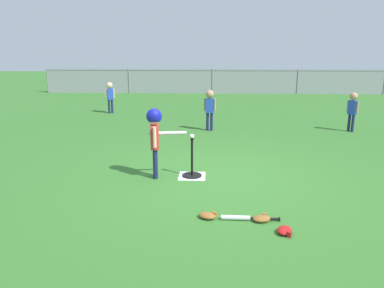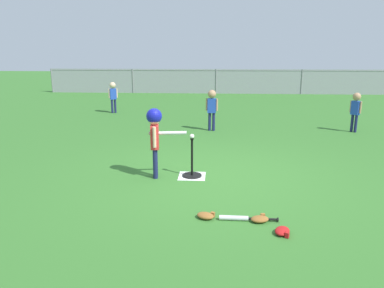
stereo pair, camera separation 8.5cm
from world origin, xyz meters
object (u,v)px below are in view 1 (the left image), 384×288
object	(u,v)px
glove_near_bats	(208,215)
fielder_deep_left	(210,105)
fielder_near_left	(353,107)
spare_bat_silver	(242,218)
baseball_on_tee	(192,136)
batting_tee	(192,170)
glove_tossed_aside	(262,218)
glove_by_plate	(285,230)
batter_child	(155,129)
fielder_near_right	(110,93)

from	to	relation	value
glove_near_bats	fielder_deep_left	bearing A→B (deg)	89.94
fielder_near_left	spare_bat_silver	distance (m)	6.14
fielder_deep_left	spare_bat_silver	xyz separation A→B (m)	(0.41, -5.15, -0.64)
baseball_on_tee	batting_tee	bearing A→B (deg)	-90.00
fielder_near_left	fielder_deep_left	xyz separation A→B (m)	(-3.60, -0.07, 0.03)
glove_tossed_aside	glove_by_plate	bearing A→B (deg)	-53.26
glove_tossed_aside	spare_bat_silver	bearing A→B (deg)	176.17
glove_by_plate	glove_near_bats	size ratio (longest dim) A/B	1.00
baseball_on_tee	spare_bat_silver	distance (m)	1.84
glove_by_plate	glove_tossed_aside	distance (m)	0.37
baseball_on_tee	glove_near_bats	size ratio (longest dim) A/B	0.28
spare_bat_silver	glove_tossed_aside	distance (m)	0.24
glove_by_plate	glove_near_bats	world-z (taller)	same
fielder_deep_left	glove_near_bats	size ratio (longest dim) A/B	3.93
batting_tee	fielder_near_left	bearing A→B (deg)	43.14
glove_by_plate	batter_child	bearing A→B (deg)	133.76
spare_bat_silver	glove_tossed_aside	bearing A→B (deg)	-3.83
glove_by_plate	glove_near_bats	distance (m)	0.94
baseball_on_tee	fielder_deep_left	bearing A→B (deg)	85.58
batter_child	fielder_near_left	size ratio (longest dim) A/B	1.14
batter_child	glove_by_plate	world-z (taller)	batter_child
fielder_deep_left	glove_by_plate	bearing A→B (deg)	-80.91
batter_child	glove_near_bats	distance (m)	1.87
batting_tee	glove_by_plate	size ratio (longest dim) A/B	2.41
fielder_deep_left	glove_near_bats	bearing A→B (deg)	-90.06
fielder_near_right	batting_tee	bearing A→B (deg)	-63.96
batting_tee	fielder_deep_left	bearing A→B (deg)	85.58
glove_near_bats	glove_tossed_aside	xyz separation A→B (m)	(0.66, -0.05, 0.00)
batter_child	glove_by_plate	xyz separation A→B (m)	(1.73, -1.81, -0.78)
glove_tossed_aside	batting_tee	bearing A→B (deg)	120.18
fielder_near_right	baseball_on_tee	bearing A→B (deg)	-63.96
fielder_deep_left	glove_near_bats	world-z (taller)	fielder_deep_left
baseball_on_tee	fielder_deep_left	distance (m)	3.58
fielder_near_right	glove_near_bats	bearing A→B (deg)	-66.96
fielder_near_left	glove_by_plate	world-z (taller)	fielder_near_left
fielder_near_right	glove_tossed_aside	bearing A→B (deg)	-63.07
spare_bat_silver	fielder_near_left	bearing A→B (deg)	58.57
baseball_on_tee	spare_bat_silver	xyz separation A→B (m)	(0.69, -1.58, -0.65)
fielder_deep_left	fielder_near_right	bearing A→B (deg)	142.04
spare_bat_silver	glove_by_plate	bearing A→B (deg)	-33.99
baseball_on_tee	glove_tossed_aside	distance (m)	1.96
batter_child	fielder_near_left	world-z (taller)	batter_child
fielder_deep_left	glove_near_bats	xyz separation A→B (m)	(-0.00, -5.12, -0.64)
batter_child	fielder_deep_left	size ratio (longest dim) A/B	1.09
baseball_on_tee	fielder_near_right	bearing A→B (deg)	116.04
fielder_near_right	fielder_near_left	bearing A→B (deg)	-19.87
fielder_near_left	fielder_near_right	size ratio (longest dim) A/B	0.99
baseball_on_tee	fielder_near_left	world-z (taller)	fielder_near_left
fielder_near_left	batter_child	bearing A→B (deg)	-140.20
glove_near_bats	fielder_near_left	bearing A→B (deg)	55.16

